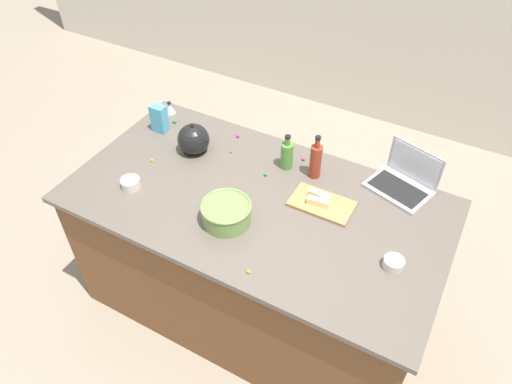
# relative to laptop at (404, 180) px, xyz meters

# --- Properties ---
(ground_plane) EXTENTS (12.00, 12.00, 0.00)m
(ground_plane) POSITION_rel_laptop_xyz_m (-0.63, -0.45, -0.95)
(ground_plane) COLOR gray
(island_counter) EXTENTS (1.94, 1.04, 0.90)m
(island_counter) POSITION_rel_laptop_xyz_m (-0.63, -0.45, -0.50)
(island_counter) COLOR brown
(island_counter) RESTS_ON ground
(laptop) EXTENTS (0.36, 0.31, 0.22)m
(laptop) POSITION_rel_laptop_xyz_m (0.00, 0.00, 0.00)
(laptop) COLOR #B7B7BC
(laptop) RESTS_ON island_counter
(mixing_bowl_large) EXTENTS (0.25, 0.25, 0.11)m
(mixing_bowl_large) POSITION_rel_laptop_xyz_m (-0.68, -0.65, 0.01)
(mixing_bowl_large) COLOR #72934C
(mixing_bowl_large) RESTS_ON island_counter
(bottle_olive) EXTENTS (0.07, 0.07, 0.21)m
(bottle_olive) POSITION_rel_laptop_xyz_m (-0.61, -0.14, 0.04)
(bottle_olive) COLOR #4C8C38
(bottle_olive) RESTS_ON island_counter
(bottle_soy) EXTENTS (0.06, 0.06, 0.26)m
(bottle_soy) POSITION_rel_laptop_xyz_m (-0.44, -0.14, 0.06)
(bottle_soy) COLOR maroon
(bottle_soy) RESTS_ON island_counter
(kettle) EXTENTS (0.21, 0.18, 0.20)m
(kettle) POSITION_rel_laptop_xyz_m (-1.13, -0.27, 0.03)
(kettle) COLOR black
(kettle) RESTS_ON island_counter
(cutting_board) EXTENTS (0.31, 0.18, 0.02)m
(cutting_board) POSITION_rel_laptop_xyz_m (-0.32, -0.33, -0.04)
(cutting_board) COLOR #AD7F4C
(cutting_board) RESTS_ON island_counter
(butter_stick_left) EXTENTS (0.11, 0.05, 0.04)m
(butter_stick_left) POSITION_rel_laptop_xyz_m (-0.33, -0.35, -0.01)
(butter_stick_left) COLOR #F4E58C
(butter_stick_left) RESTS_ON cutting_board
(butter_stick_right) EXTENTS (0.11, 0.05, 0.04)m
(butter_stick_right) POSITION_rel_laptop_xyz_m (-0.34, -0.31, -0.01)
(butter_stick_right) COLOR #F4E58C
(butter_stick_right) RESTS_ON cutting_board
(ramekin_small) EXTENTS (0.10, 0.10, 0.05)m
(ramekin_small) POSITION_rel_laptop_xyz_m (-1.25, -0.68, -0.02)
(ramekin_small) COLOR beige
(ramekin_small) RESTS_ON island_counter
(ramekin_medium) EXTENTS (0.09, 0.09, 0.05)m
(ramekin_medium) POSITION_rel_laptop_xyz_m (0.11, -0.53, -0.02)
(ramekin_medium) COLOR beige
(ramekin_medium) RESTS_ON island_counter
(kitchen_timer) EXTENTS (0.07, 0.07, 0.08)m
(kitchen_timer) POSITION_rel_laptop_xyz_m (-1.48, -0.02, -0.01)
(kitchen_timer) COLOR #B2B2B7
(kitchen_timer) RESTS_ON island_counter
(candy_bag) EXTENTS (0.09, 0.06, 0.17)m
(candy_bag) POSITION_rel_laptop_xyz_m (-1.42, -0.20, 0.04)
(candy_bag) COLOR #4CA5CC
(candy_bag) RESTS_ON island_counter
(candy_0) EXTENTS (0.02, 0.02, 0.02)m
(candy_0) POSITION_rel_laptop_xyz_m (-0.55, -0.05, -0.04)
(candy_0) COLOR #CC3399
(candy_0) RESTS_ON island_counter
(candy_1) EXTENTS (0.02, 0.02, 0.02)m
(candy_1) POSITION_rel_laptop_xyz_m (-1.39, -0.10, -0.04)
(candy_1) COLOR green
(candy_1) RESTS_ON island_counter
(candy_2) EXTENTS (0.02, 0.02, 0.02)m
(candy_2) POSITION_rel_laptop_xyz_m (-0.98, -0.04, -0.04)
(candy_2) COLOR #CC3399
(candy_2) RESTS_ON island_counter
(candy_3) EXTENTS (0.01, 0.01, 0.01)m
(candy_3) POSITION_rel_laptop_xyz_m (-0.94, -0.18, -0.04)
(candy_3) COLOR orange
(candy_3) RESTS_ON island_counter
(candy_4) EXTENTS (0.02, 0.02, 0.02)m
(candy_4) POSITION_rel_laptop_xyz_m (-0.43, -0.87, -0.04)
(candy_4) COLOR yellow
(candy_4) RESTS_ON island_counter
(candy_5) EXTENTS (0.02, 0.02, 0.02)m
(candy_5) POSITION_rel_laptop_xyz_m (-1.28, -0.46, -0.04)
(candy_5) COLOR yellow
(candy_5) RESTS_ON island_counter
(candy_6) EXTENTS (0.02, 0.02, 0.02)m
(candy_6) POSITION_rel_laptop_xyz_m (-0.67, -0.26, -0.04)
(candy_6) COLOR green
(candy_6) RESTS_ON island_counter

